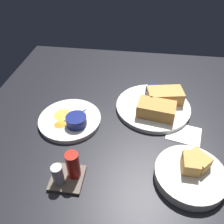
# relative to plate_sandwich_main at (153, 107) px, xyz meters

# --- Properties ---
(ground_plane) EXTENTS (1.10, 1.10, 0.03)m
(ground_plane) POSITION_rel_plate_sandwich_main_xyz_m (0.09, 0.09, -0.02)
(ground_plane) COLOR black
(plate_sandwich_main) EXTENTS (0.28, 0.28, 0.02)m
(plate_sandwich_main) POSITION_rel_plate_sandwich_main_xyz_m (0.00, 0.00, 0.00)
(plate_sandwich_main) COLOR silver
(plate_sandwich_main) RESTS_ON ground_plane
(sandwich_half_near) EXTENTS (0.14, 0.10, 0.05)m
(sandwich_half_near) POSITION_rel_plate_sandwich_main_xyz_m (-0.01, 0.05, 0.03)
(sandwich_half_near) COLOR #C68C42
(sandwich_half_near) RESTS_ON plate_sandwich_main
(sandwich_half_far) EXTENTS (0.14, 0.10, 0.05)m
(sandwich_half_far) POSITION_rel_plate_sandwich_main_xyz_m (-0.04, -0.03, 0.03)
(sandwich_half_far) COLOR tan
(sandwich_half_far) RESTS_ON plate_sandwich_main
(ramekin_dark_sauce) EXTENTS (0.07, 0.07, 0.03)m
(ramekin_dark_sauce) POSITION_rel_plate_sandwich_main_xyz_m (0.00, -0.06, 0.03)
(ramekin_dark_sauce) COLOR navy
(ramekin_dark_sauce) RESTS_ON plate_sandwich_main
(spoon_by_dark_ramekin) EXTENTS (0.02, 0.10, 0.01)m
(spoon_by_dark_ramekin) POSITION_rel_plate_sandwich_main_xyz_m (0.00, -0.01, 0.01)
(spoon_by_dark_ramekin) COLOR silver
(spoon_by_dark_ramekin) RESTS_ON plate_sandwich_main
(plate_chips_companion) EXTENTS (0.22, 0.22, 0.02)m
(plate_chips_companion) POSITION_rel_plate_sandwich_main_xyz_m (0.29, 0.11, 0.00)
(plate_chips_companion) COLOR silver
(plate_chips_companion) RESTS_ON ground_plane
(ramekin_light_gravy) EXTENTS (0.07, 0.07, 0.03)m
(ramekin_light_gravy) POSITION_rel_plate_sandwich_main_xyz_m (0.26, 0.14, 0.03)
(ramekin_light_gravy) COLOR navy
(ramekin_light_gravy) RESTS_ON plate_chips_companion
(spoon_by_gravy_ramekin) EXTENTS (0.07, 0.09, 0.01)m
(spoon_by_gravy_ramekin) POSITION_rel_plate_sandwich_main_xyz_m (0.26, 0.07, 0.01)
(spoon_by_gravy_ramekin) COLOR silver
(spoon_by_gravy_ramekin) RESTS_ON plate_chips_companion
(plantain_chip_scatter) EXTENTS (0.11, 0.12, 0.01)m
(plantain_chip_scatter) POSITION_rel_plate_sandwich_main_xyz_m (0.31, 0.11, 0.01)
(plantain_chip_scatter) COLOR gold
(plantain_chip_scatter) RESTS_ON plate_chips_companion
(bread_basket_rear) EXTENTS (0.20, 0.20, 0.07)m
(bread_basket_rear) POSITION_rel_plate_sandwich_main_xyz_m (-0.10, 0.29, 0.01)
(bread_basket_rear) COLOR silver
(bread_basket_rear) RESTS_ON ground_plane
(condiment_caddy) EXTENTS (0.09, 0.09, 0.10)m
(condiment_caddy) POSITION_rel_plate_sandwich_main_xyz_m (0.23, 0.34, 0.03)
(condiment_caddy) COLOR brown
(condiment_caddy) RESTS_ON ground_plane
(paper_napkin_folded) EXTENTS (0.13, 0.11, 0.00)m
(paper_napkin_folded) POSITION_rel_plate_sandwich_main_xyz_m (-0.10, 0.12, -0.01)
(paper_napkin_folded) COLOR white
(paper_napkin_folded) RESTS_ON ground_plane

